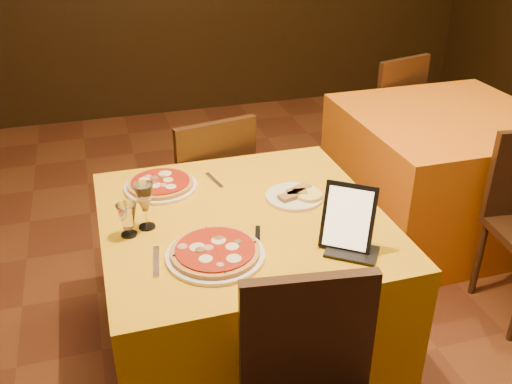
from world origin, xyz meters
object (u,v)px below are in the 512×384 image
object	(u,v)px
chair_main_far	(203,190)
chair_side_far	(379,115)
side_table	(441,174)
pizza_near	(215,253)
main_table	(243,291)
water_glass	(128,220)
pizza_far	(161,185)
tablet	(348,217)
wine_glass	(145,206)

from	to	relation	value
chair_main_far	chair_side_far	bearing A→B (deg)	-163.82
side_table	pizza_near	distance (m)	1.93
main_table	water_glass	world-z (taller)	water_glass
chair_side_far	water_glass	bearing A→B (deg)	24.84
side_table	pizza_near	size ratio (longest dim) A/B	3.13
pizza_near	pizza_far	distance (m)	0.58
chair_main_far	tablet	size ratio (longest dim) A/B	3.73
chair_side_far	tablet	distance (m)	2.23
main_table	chair_side_far	bearing A→B (deg)	47.27
side_table	water_glass	world-z (taller)	water_glass
chair_main_far	wine_glass	size ratio (longest dim) A/B	4.79
water_glass	tablet	world-z (taller)	tablet
side_table	chair_side_far	world-z (taller)	chair_side_far
main_table	chair_main_far	distance (m)	0.81
side_table	wine_glass	xyz separation A→B (m)	(-1.81, -0.72, 0.47)
side_table	water_glass	size ratio (longest dim) A/B	8.46
chair_main_far	main_table	bearing A→B (deg)	78.44
chair_main_far	wine_glass	xyz separation A→B (m)	(-0.37, -0.78, 0.39)
wine_glass	pizza_near	bearing A→B (deg)	-52.16
chair_side_far	pizza_far	bearing A→B (deg)	20.65
main_table	chair_side_far	world-z (taller)	chair_side_far
pizza_far	water_glass	distance (m)	0.38
main_table	side_table	distance (m)	1.62
wine_glass	water_glass	size ratio (longest dim) A/B	1.46
main_table	tablet	distance (m)	0.66
pizza_far	wine_glass	xyz separation A→B (m)	(-0.10, -0.31, 0.08)
pizza_far	tablet	xyz separation A→B (m)	(0.58, -0.64, 0.10)
main_table	tablet	bearing A→B (deg)	-45.94
wine_glass	tablet	world-z (taller)	tablet
pizza_far	water_glass	xyz separation A→B (m)	(-0.17, -0.34, 0.05)
pizza_near	tablet	distance (m)	0.49
pizza_near	water_glass	size ratio (longest dim) A/B	2.70
main_table	wine_glass	xyz separation A→B (m)	(-0.37, 0.02, 0.47)
wine_glass	tablet	bearing A→B (deg)	-26.35
pizza_near	tablet	xyz separation A→B (m)	(0.47, -0.07, 0.10)
main_table	pizza_near	bearing A→B (deg)	-124.39
water_glass	pizza_near	bearing A→B (deg)	-39.73
side_table	tablet	xyz separation A→B (m)	(-1.14, -1.06, 0.49)
chair_side_far	water_glass	size ratio (longest dim) A/B	7.00
chair_main_far	water_glass	size ratio (longest dim) A/B	7.00
tablet	pizza_near	bearing A→B (deg)	-151.83
chair_side_far	pizza_near	world-z (taller)	chair_side_far
side_table	pizza_near	bearing A→B (deg)	-148.42
chair_main_far	pizza_near	xyz separation A→B (m)	(-0.17, -1.05, 0.31)
pizza_far	chair_side_far	bearing A→B (deg)	35.68
side_table	chair_side_far	bearing A→B (deg)	90.00
chair_side_far	water_glass	xyz separation A→B (m)	(-1.88, -1.57, 0.36)
pizza_near	side_table	bearing A→B (deg)	31.58
chair_main_far	chair_side_far	xyz separation A→B (m)	(1.44, 0.76, 0.00)
main_table	tablet	world-z (taller)	tablet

